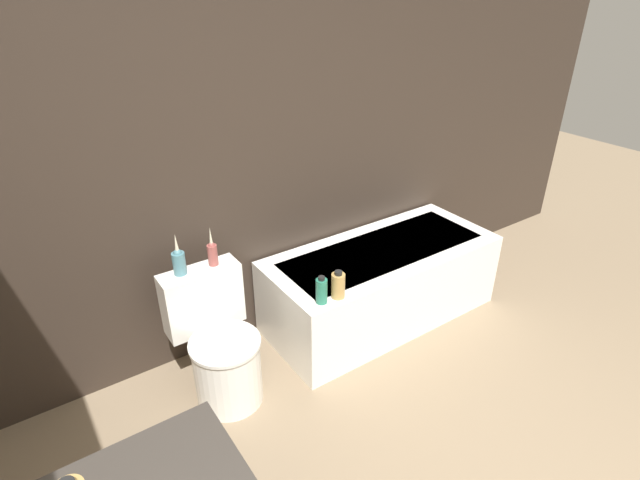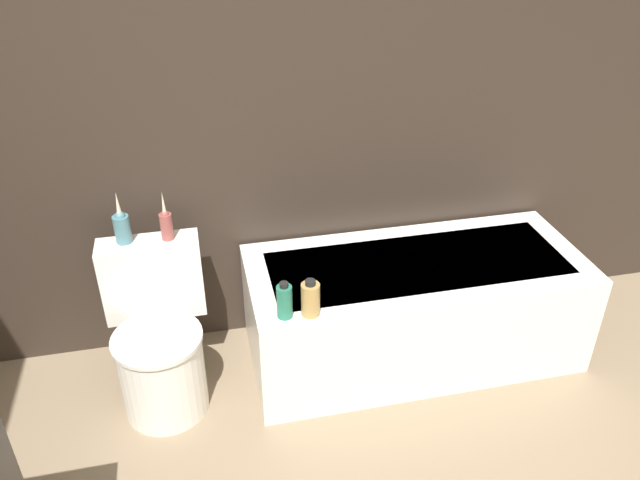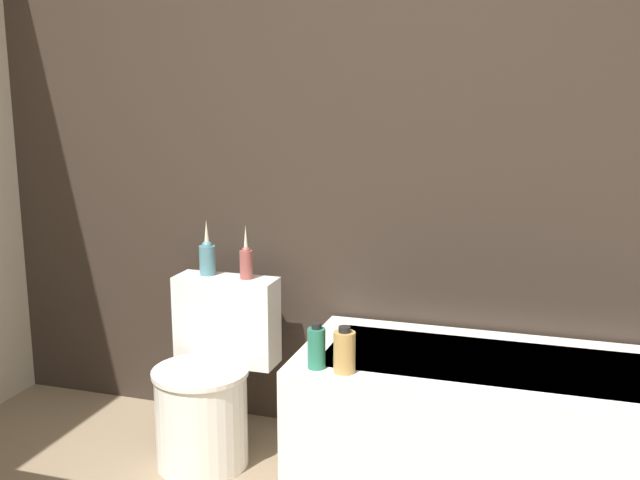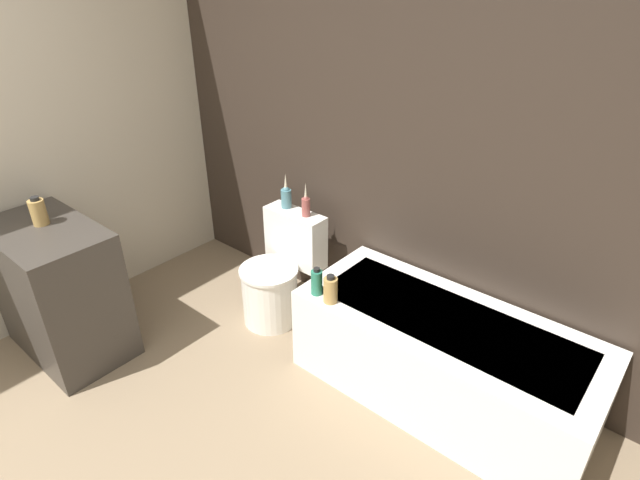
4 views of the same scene
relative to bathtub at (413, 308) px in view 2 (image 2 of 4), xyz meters
The scene contains 7 objects.
wall_back_tiled 1.36m from the bathtub, 153.71° to the left, with size 6.40×0.06×2.60m.
bathtub is the anchor object (origin of this frame).
toilet 1.20m from the bathtub, behind, with size 0.44×0.53×0.71m.
vase_gold 1.40m from the bathtub, behind, with size 0.07×0.07×0.24m.
vase_silver 1.23m from the bathtub, behind, with size 0.05×0.05×0.23m.
shampoo_bottle_tall 0.79m from the bathtub, 158.87° to the right, with size 0.06×0.06×0.17m.
shampoo_bottle_short 0.71m from the bathtub, 154.60° to the right, with size 0.08×0.08×0.17m.
Camera 2 is at (-0.18, -0.29, 2.10)m, focal length 35.00 mm.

